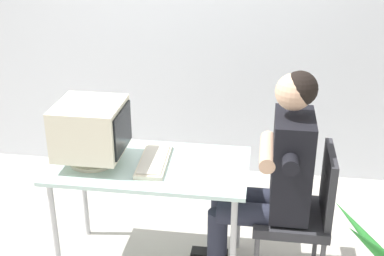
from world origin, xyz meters
name	(u,v)px	position (x,y,z in m)	size (l,w,h in m)	color
desk	(150,175)	(0.00, 0.00, 0.66)	(1.18, 0.63, 0.73)	#B7B7BC
crt_monitor	(91,129)	(-0.34, -0.03, 0.95)	(0.39, 0.39, 0.38)	beige
keyboard	(154,161)	(0.02, 0.01, 0.75)	(0.18, 0.44, 0.03)	beige
office_chair	(302,209)	(0.92, 0.01, 0.50)	(0.44, 0.44, 0.88)	#4C4C51
person_seated	(274,172)	(0.73, 0.01, 0.73)	(0.70, 0.58, 1.35)	black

